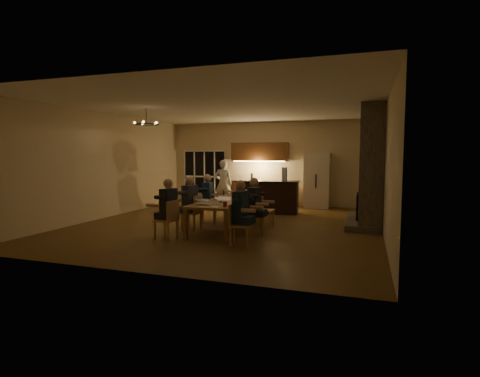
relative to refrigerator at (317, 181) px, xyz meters
name	(u,v)px	position (x,y,z in m)	size (l,w,h in m)	color
floor	(229,224)	(-1.90, -4.15, -1.00)	(9.00, 9.00, 0.00)	brown
back_wall	(269,163)	(-1.90, 0.37, 0.60)	(8.00, 0.04, 3.20)	beige
left_wall	(106,165)	(-5.92, -4.15, 0.60)	(0.04, 9.00, 3.20)	beige
right_wall	(386,168)	(2.12, -4.15, 0.60)	(0.04, 9.00, 3.20)	beige
ceiling	(228,107)	(-1.90, -4.15, 2.22)	(8.00, 9.00, 0.04)	white
french_doors	(205,176)	(-4.60, 0.32, 0.05)	(1.86, 0.08, 2.10)	black
fireplace	(371,167)	(1.80, -2.95, 0.60)	(0.58, 2.50, 3.20)	#77695D
kitchenette	(259,174)	(-2.20, 0.05, 0.20)	(2.24, 0.68, 2.40)	brown
refrigerator	(317,181)	(0.00, 0.00, 0.00)	(0.90, 0.68, 2.00)	beige
dining_table	(229,214)	(-1.71, -4.68, -0.62)	(1.10, 3.12, 0.75)	#A37A41
bar_island	(268,197)	(-1.40, -1.79, -0.46)	(2.08, 0.68, 1.08)	black
chair_left_near	(166,220)	(-2.63, -6.30, -0.55)	(0.44, 0.44, 0.89)	tan
chair_left_mid	(191,212)	(-2.58, -5.11, -0.55)	(0.44, 0.44, 0.89)	tan
chair_left_far	(208,207)	(-2.54, -4.10, -0.55)	(0.44, 0.44, 0.89)	tan
chair_right_near	(241,225)	(-0.82, -6.35, -0.55)	(0.44, 0.44, 0.89)	tan
chair_right_mid	(255,216)	(-0.86, -5.12, -0.55)	(0.44, 0.44, 0.89)	tan
chair_right_far	(265,210)	(-0.88, -4.07, -0.55)	(0.44, 0.44, 0.89)	tan
person_left_near	(169,209)	(-2.60, -6.24, -0.31)	(0.60, 0.60, 1.38)	#24282F
person_right_near	(240,212)	(-0.86, -6.25, -0.31)	(0.60, 0.60, 1.38)	#1D324A
person_left_mid	(190,203)	(-2.58, -5.17, -0.31)	(0.60, 0.60, 1.38)	#3C4147
person_right_mid	(254,206)	(-0.86, -5.21, -0.31)	(0.60, 0.60, 1.38)	#24282F
person_left_far	(208,198)	(-2.58, -4.04, -0.31)	(0.60, 0.60, 1.38)	#1D324A
standing_person	(223,184)	(-3.29, -0.97, -0.12)	(0.64, 0.42, 1.75)	silver
chandelier	(146,124)	(-4.04, -4.81, 1.75)	(0.65, 0.65, 0.03)	black
laptop_a	(205,200)	(-1.94, -5.69, -0.14)	(0.32, 0.28, 0.23)	silver
laptop_b	(223,200)	(-1.51, -5.57, -0.14)	(0.32, 0.28, 0.23)	silver
laptop_c	(221,195)	(-1.93, -4.66, -0.14)	(0.32, 0.28, 0.23)	silver
laptop_d	(240,196)	(-1.40, -4.66, -0.14)	(0.32, 0.28, 0.23)	silver
laptop_e	(235,192)	(-1.91, -3.58, -0.14)	(0.32, 0.28, 0.23)	silver
laptop_f	(249,192)	(-1.48, -3.57, -0.14)	(0.32, 0.28, 0.23)	silver
mug_front	(221,200)	(-1.74, -5.14, -0.20)	(0.08, 0.08, 0.10)	silver
mug_mid	(239,196)	(-1.61, -4.15, -0.20)	(0.08, 0.08, 0.10)	silver
mug_back	(228,194)	(-2.02, -3.84, -0.20)	(0.08, 0.08, 0.10)	silver
redcup_near	(225,204)	(-1.31, -5.98, -0.19)	(0.09, 0.09, 0.12)	red
redcup_mid	(220,196)	(-2.08, -4.34, -0.19)	(0.10, 0.10, 0.12)	red
redcup_far	(249,193)	(-1.57, -3.33, -0.19)	(0.09, 0.09, 0.12)	red
can_silver	(221,201)	(-1.64, -5.41, -0.19)	(0.07, 0.07, 0.12)	#B2B2B7
can_cola	(241,193)	(-1.82, -3.36, -0.19)	(0.06, 0.06, 0.12)	#3F0F0C
can_right	(248,197)	(-1.27, -4.42, -0.19)	(0.06, 0.06, 0.12)	#B2B2B7
plate_near	(235,203)	(-1.33, -5.25, -0.24)	(0.23, 0.23, 0.02)	silver
plate_left	(201,203)	(-2.07, -5.61, -0.24)	(0.23, 0.23, 0.02)	silver
plate_far	(254,197)	(-1.23, -3.96, -0.24)	(0.24, 0.24, 0.02)	silver
notepad	(215,207)	(-1.51, -6.09, -0.24)	(0.15, 0.21, 0.01)	white
bar_bottle	(252,177)	(-1.94, -1.82, 0.20)	(0.07, 0.07, 0.24)	#99999E
bar_blender	(284,174)	(-0.85, -1.73, 0.30)	(0.14, 0.14, 0.44)	silver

